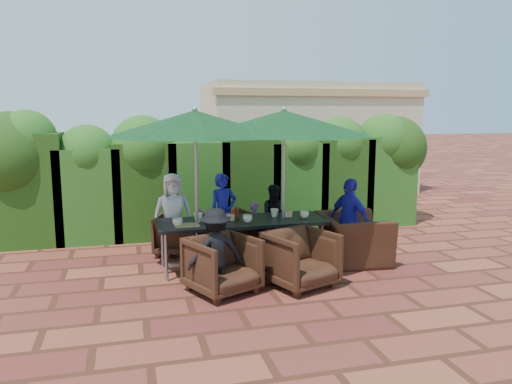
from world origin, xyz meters
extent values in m
plane|color=brown|center=(0.00, 0.00, 0.00)|extent=(80.00, 80.00, 0.00)
cube|color=black|center=(-0.14, -0.05, 0.72)|extent=(2.56, 0.90, 0.05)
cube|color=gray|center=(-0.14, -0.05, 0.12)|extent=(2.36, 0.05, 0.05)
cylinder|color=gray|center=(-1.32, -0.40, 0.35)|extent=(0.05, 0.05, 0.70)
cylinder|color=gray|center=(-1.32, 0.30, 0.35)|extent=(0.05, 0.05, 0.70)
cylinder|color=gray|center=(1.04, -0.40, 0.35)|extent=(0.05, 0.05, 0.70)
cylinder|color=gray|center=(1.04, 0.30, 0.35)|extent=(0.05, 0.05, 0.70)
cylinder|color=gray|center=(-0.83, -0.07, 0.01)|extent=(0.44, 0.44, 0.03)
cylinder|color=gray|center=(-0.83, -0.07, 1.20)|extent=(0.04, 0.04, 2.40)
cone|color=black|center=(-0.83, -0.07, 2.22)|extent=(2.60, 2.60, 0.38)
sphere|color=gray|center=(-0.83, -0.07, 2.42)|extent=(0.08, 0.08, 0.08)
cylinder|color=gray|center=(0.53, -0.03, 0.01)|extent=(0.44, 0.44, 0.03)
cylinder|color=gray|center=(0.53, -0.03, 1.20)|extent=(0.04, 0.04, 2.40)
cone|color=black|center=(0.53, -0.03, 2.22)|extent=(2.79, 2.79, 0.38)
sphere|color=gray|center=(0.53, -0.03, 2.42)|extent=(0.08, 0.08, 0.08)
imported|color=black|center=(-1.02, 0.97, 0.37)|extent=(0.90, 0.87, 0.74)
imported|color=black|center=(-0.20, 0.85, 0.40)|extent=(0.91, 0.87, 0.79)
imported|color=black|center=(0.72, 0.85, 0.34)|extent=(0.68, 0.63, 0.68)
imported|color=black|center=(-0.63, -1.03, 0.42)|extent=(1.05, 1.03, 0.83)
imported|color=black|center=(0.45, -1.07, 0.43)|extent=(1.05, 1.02, 0.85)
imported|color=black|center=(1.66, -0.17, 0.50)|extent=(0.84, 1.21, 1.01)
imported|color=silver|center=(-1.09, 1.00, 0.69)|extent=(0.68, 0.41, 1.37)
imported|color=#211EA7|center=(-0.23, 0.99, 0.67)|extent=(0.57, 0.51, 1.35)
imported|color=black|center=(0.68, 0.89, 0.57)|extent=(0.56, 0.36, 1.13)
imported|color=black|center=(-0.73, -1.07, 0.58)|extent=(0.79, 0.46, 1.15)
imported|color=#211EA7|center=(1.61, -0.14, 0.67)|extent=(0.68, 0.88, 1.34)
imported|color=#D24A8D|center=(-0.63, 1.08, 0.37)|extent=(0.28, 0.23, 0.73)
imported|color=#894392|center=(0.31, 0.91, 0.42)|extent=(0.36, 0.33, 0.83)
imported|color=#248536|center=(1.80, 4.27, 0.85)|extent=(1.59, 1.46, 1.71)
imported|color=#D24A8D|center=(2.32, 4.29, 0.82)|extent=(0.92, 0.84, 1.64)
imported|color=#9D9CA5|center=(3.53, 4.43, 0.90)|extent=(1.11, 1.23, 1.79)
imported|color=beige|center=(-1.13, -0.20, 0.81)|extent=(0.15, 0.15, 0.12)
imported|color=beige|center=(-0.80, -0.01, 0.82)|extent=(0.15, 0.15, 0.14)
imported|color=beige|center=(-0.09, -0.21, 0.81)|extent=(0.14, 0.14, 0.11)
imported|color=beige|center=(0.42, 0.08, 0.81)|extent=(0.13, 0.13, 0.12)
imported|color=beige|center=(0.84, -0.15, 0.81)|extent=(0.14, 0.14, 0.11)
cylinder|color=#B20C0A|center=(-0.27, 0.00, 0.83)|extent=(0.04, 0.04, 0.17)
cylinder|color=#4C230C|center=(-0.19, 0.04, 0.83)|extent=(0.04, 0.04, 0.17)
cube|color=#A4804F|center=(-1.00, -0.23, 0.76)|extent=(0.35, 0.25, 0.02)
cube|color=tan|center=(-0.32, -0.04, 0.80)|extent=(0.12, 0.06, 0.10)
cube|color=tan|center=(0.62, 0.00, 0.80)|extent=(0.12, 0.06, 0.10)
cube|color=#17350E|center=(-3.50, 2.30, 1.01)|extent=(1.15, 0.95, 2.01)
sphere|color=#17350E|center=(-3.50, 2.30, 1.91)|extent=(1.03, 1.03, 1.03)
cube|color=#17350E|center=(-2.50, 2.30, 0.86)|extent=(1.15, 0.95, 1.73)
sphere|color=#17350E|center=(-2.50, 2.30, 1.63)|extent=(1.06, 1.06, 1.06)
cube|color=#17350E|center=(-1.50, 2.30, 0.91)|extent=(1.15, 0.95, 1.82)
sphere|color=#17350E|center=(-1.50, 2.30, 1.72)|extent=(1.22, 1.22, 1.22)
cube|color=#17350E|center=(-0.50, 2.30, 0.91)|extent=(1.15, 0.95, 1.82)
sphere|color=#17350E|center=(-0.50, 2.30, 1.72)|extent=(0.92, 0.92, 0.92)
cube|color=#17350E|center=(0.50, 2.30, 0.93)|extent=(1.15, 0.95, 1.86)
sphere|color=#17350E|center=(0.50, 2.30, 1.76)|extent=(0.91, 0.91, 0.91)
cube|color=#17350E|center=(1.50, 2.30, 0.89)|extent=(1.15, 0.95, 1.77)
sphere|color=#17350E|center=(1.50, 2.30, 1.67)|extent=(1.16, 1.16, 1.16)
cube|color=#17350E|center=(2.50, 2.30, 0.92)|extent=(1.15, 0.95, 1.83)
sphere|color=#17350E|center=(2.50, 2.30, 1.73)|extent=(1.10, 1.10, 1.10)
cube|color=#17350E|center=(3.50, 2.30, 0.94)|extent=(1.15, 0.95, 1.88)
sphere|color=#17350E|center=(3.50, 2.30, 1.78)|extent=(1.13, 1.13, 1.13)
sphere|color=#17350E|center=(-3.80, 2.40, 1.60)|extent=(1.60, 1.60, 1.60)
sphere|color=#17350E|center=(3.80, 2.40, 1.60)|extent=(1.40, 1.40, 1.40)
cube|color=beige|center=(3.50, 7.00, 1.60)|extent=(6.00, 3.00, 3.20)
cube|color=tan|center=(3.50, 5.55, 2.90)|extent=(6.20, 0.25, 0.20)
camera|label=1|loc=(-1.81, -7.31, 2.39)|focal=35.00mm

